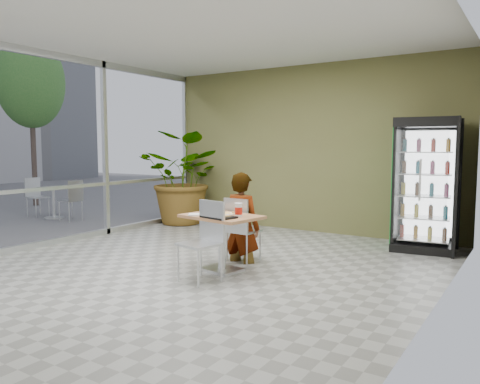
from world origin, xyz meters
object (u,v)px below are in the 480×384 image
at_px(cafeteria_tray, 219,217).
at_px(potted_plant, 185,178).
at_px(beverage_fridge, 425,185).
at_px(chair_far, 240,224).
at_px(dining_table, 222,231).
at_px(chair_near, 206,234).
at_px(soda_cup, 239,210).
at_px(seated_woman, 242,227).

bearing_deg(cafeteria_tray, potted_plant, 135.29).
bearing_deg(beverage_fridge, chair_far, -140.64).
relative_size(cafeteria_tray, potted_plant, 0.21).
bearing_deg(beverage_fridge, cafeteria_tray, -129.86).
bearing_deg(dining_table, chair_far, 97.60).
height_order(chair_near, soda_cup, chair_near).
distance_m(dining_table, chair_near, 0.45).
xyz_separation_m(seated_woman, cafeteria_tray, (0.17, -0.81, 0.27)).
bearing_deg(cafeteria_tray, soda_cup, 52.51).
distance_m(chair_far, soda_cup, 0.71).
xyz_separation_m(chair_near, cafeteria_tray, (0.03, 0.23, 0.19)).
xyz_separation_m(seated_woman, soda_cup, (0.34, -0.60, 0.34)).
xyz_separation_m(chair_far, beverage_fridge, (2.05, 2.18, 0.51)).
bearing_deg(chair_near, beverage_fridge, 69.85).
bearing_deg(dining_table, potted_plant, 136.43).
relative_size(chair_near, cafeteria_tray, 2.42).
bearing_deg(soda_cup, dining_table, -179.74).
height_order(dining_table, cafeteria_tray, cafeteria_tray).
bearing_deg(beverage_fridge, seated_woman, -141.19).
distance_m(cafeteria_tray, potted_plant, 4.15).
bearing_deg(chair_far, soda_cup, 124.06).
height_order(chair_far, potted_plant, potted_plant).
xyz_separation_m(dining_table, cafeteria_tray, (0.10, -0.21, 0.23)).
bearing_deg(potted_plant, beverage_fridge, 0.42).
height_order(chair_near, cafeteria_tray, chair_near).
relative_size(seated_woman, potted_plant, 0.81).
height_order(soda_cup, beverage_fridge, beverage_fridge).
height_order(soda_cup, cafeteria_tray, soda_cup).
distance_m(seated_woman, soda_cup, 0.77).
bearing_deg(chair_far, dining_table, 100.12).
height_order(chair_near, seated_woman, seated_woman).
xyz_separation_m(cafeteria_tray, potted_plant, (-2.94, 2.91, 0.21)).
bearing_deg(potted_plant, cafeteria_tray, -44.71).
height_order(chair_far, beverage_fridge, beverage_fridge).
bearing_deg(dining_table, cafeteria_tray, -64.09).
distance_m(chair_near, soda_cup, 0.55).
xyz_separation_m(soda_cup, cafeteria_tray, (-0.16, -0.21, -0.07)).
distance_m(dining_table, soda_cup, 0.40).
bearing_deg(potted_plant, soda_cup, -41.01).
bearing_deg(potted_plant, chair_far, -37.82).
xyz_separation_m(beverage_fridge, potted_plant, (-4.82, -0.04, -0.07)).
bearing_deg(beverage_fridge, potted_plant, 173.00).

